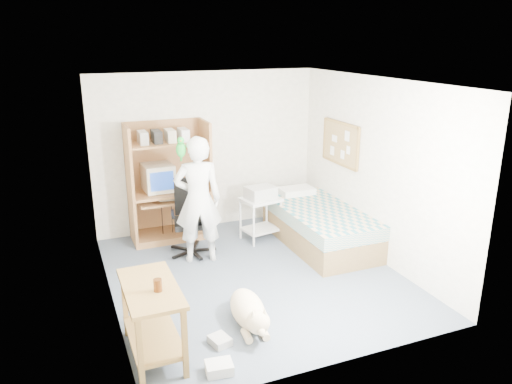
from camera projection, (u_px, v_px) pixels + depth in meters
floor at (255, 276)px, 6.55m from camera, size 4.00×4.00×0.00m
wall_back at (207, 151)px, 7.94m from camera, size 3.60×0.02×2.50m
wall_right at (376, 170)px, 6.82m from camera, size 0.02×4.00×2.50m
wall_left at (104, 202)px, 5.52m from camera, size 0.02×4.00×2.50m
ceiling at (254, 82)px, 5.80m from camera, size 3.60×4.00×0.02m
computer_hutch at (169, 186)px, 7.58m from camera, size 1.20×0.63×1.80m
bed at (319, 226)px, 7.48m from camera, size 1.02×2.02×0.66m
side_desk at (152, 310)px, 4.78m from camera, size 0.50×1.00×0.75m
corkboard at (340, 143)px, 7.55m from camera, size 0.04×0.94×0.66m
office_chair at (191, 227)px, 7.16m from camera, size 0.60×0.60×1.06m
person at (198, 200)px, 6.76m from camera, size 0.71×0.54×1.76m
parrot at (181, 148)px, 6.48m from camera, size 0.13×0.23×0.36m
dog at (249, 311)px, 5.37m from camera, size 0.42×1.09×0.41m
printer_cart at (260, 212)px, 7.59m from camera, size 0.63×0.54×0.67m
printer at (261, 192)px, 7.50m from camera, size 0.47×0.39×0.18m
crt_monitor at (158, 177)px, 7.49m from camera, size 0.45×0.48×0.41m
keyboard at (175, 198)px, 7.50m from camera, size 0.47×0.23×0.03m
pencil_cup at (195, 185)px, 7.65m from camera, size 0.08×0.08×0.12m
drink_glass at (158, 285)px, 4.60m from camera, size 0.08×0.08×0.12m
floor_box_a at (219, 368)px, 4.65m from camera, size 0.27×0.23×0.10m
floor_box_b at (220, 341)px, 5.08m from camera, size 0.23×0.26×0.08m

